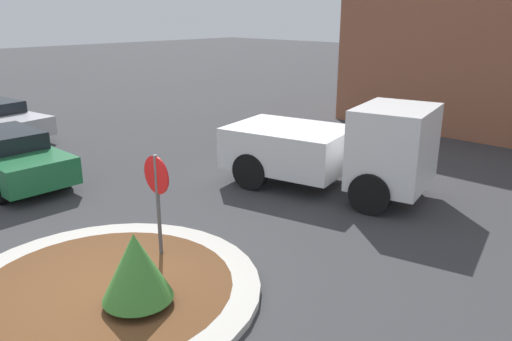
# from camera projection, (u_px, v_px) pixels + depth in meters

# --- Properties ---
(ground_plane) EXTENTS (120.00, 120.00, 0.00)m
(ground_plane) POSITION_uv_depth(u_px,v_px,m) (105.00, 293.00, 8.11)
(ground_plane) COLOR #38383A
(traffic_island) EXTENTS (5.07, 5.07, 0.13)m
(traffic_island) POSITION_uv_depth(u_px,v_px,m) (105.00, 290.00, 8.09)
(traffic_island) COLOR #BCB7AD
(traffic_island) RESTS_ON ground_plane
(stop_sign) EXTENTS (0.69, 0.07, 2.01)m
(stop_sign) POSITION_uv_depth(u_px,v_px,m) (157.00, 189.00, 8.80)
(stop_sign) COLOR #4C4C51
(stop_sign) RESTS_ON ground_plane
(island_shrub) EXTENTS (1.07, 1.07, 1.17)m
(island_shrub) POSITION_uv_depth(u_px,v_px,m) (136.00, 266.00, 7.38)
(island_shrub) COLOR brown
(island_shrub) RESTS_ON traffic_island
(utility_truck) EXTENTS (5.45, 3.24, 2.30)m
(utility_truck) POSITION_uv_depth(u_px,v_px,m) (335.00, 148.00, 12.47)
(utility_truck) COLOR white
(utility_truck) RESTS_ON ground_plane
(parked_sedan_green) EXTENTS (4.38, 1.86, 1.38)m
(parked_sedan_green) POSITION_uv_depth(u_px,v_px,m) (8.00, 157.00, 13.18)
(parked_sedan_green) COLOR #1E6638
(parked_sedan_green) RESTS_ON ground_plane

